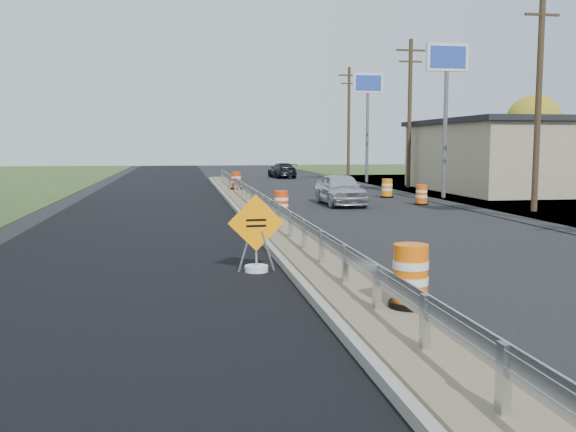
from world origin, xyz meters
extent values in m
plane|color=black|center=(0.00, 0.00, 0.00)|extent=(140.00, 140.00, 0.00)
cube|color=black|center=(-4.40, 10.00, 0.01)|extent=(7.20, 120.00, 0.01)
cube|color=gray|center=(0.00, 8.00, 0.09)|extent=(1.60, 55.00, 0.18)
cube|color=brown|center=(0.00, 8.00, 0.20)|extent=(1.25, 55.00, 0.05)
cube|color=silver|center=(0.00, -10.00, 0.58)|extent=(0.10, 0.15, 0.70)
cube|color=silver|center=(0.00, -8.00, 0.58)|extent=(0.10, 0.15, 0.70)
cube|color=silver|center=(0.00, -6.00, 0.58)|extent=(0.10, 0.15, 0.70)
cube|color=silver|center=(0.00, -4.00, 0.58)|extent=(0.10, 0.15, 0.70)
cube|color=silver|center=(0.00, -2.00, 0.58)|extent=(0.10, 0.15, 0.70)
cube|color=silver|center=(0.00, 0.00, 0.58)|extent=(0.10, 0.15, 0.70)
cube|color=silver|center=(0.00, 2.00, 0.58)|extent=(0.10, 0.15, 0.70)
cube|color=silver|center=(0.00, 4.00, 0.58)|extent=(0.10, 0.15, 0.70)
cube|color=silver|center=(0.00, 6.00, 0.58)|extent=(0.10, 0.15, 0.70)
cube|color=silver|center=(0.00, 8.00, 0.58)|extent=(0.10, 0.15, 0.70)
cube|color=silver|center=(0.00, 10.00, 0.58)|extent=(0.10, 0.15, 0.70)
cube|color=silver|center=(0.00, 12.00, 0.58)|extent=(0.10, 0.15, 0.70)
cube|color=silver|center=(0.00, 14.00, 0.58)|extent=(0.10, 0.15, 0.70)
cube|color=silver|center=(0.00, 16.00, 0.58)|extent=(0.10, 0.15, 0.70)
cube|color=silver|center=(0.00, 18.00, 0.58)|extent=(0.10, 0.15, 0.70)
cube|color=silver|center=(0.00, 20.00, 0.58)|extent=(0.10, 0.15, 0.70)
cube|color=silver|center=(0.00, 22.00, 0.58)|extent=(0.10, 0.15, 0.70)
cube|color=silver|center=(0.00, 24.00, 0.58)|extent=(0.10, 0.15, 0.70)
cube|color=silver|center=(0.00, 26.00, 0.58)|extent=(0.10, 0.15, 0.70)
cube|color=silver|center=(0.00, 28.00, 0.58)|extent=(0.10, 0.15, 0.70)
cube|color=silver|center=(0.00, 30.00, 0.58)|extent=(0.10, 0.15, 0.70)
cube|color=silver|center=(0.00, 32.00, 0.58)|extent=(0.10, 0.15, 0.70)
cube|color=silver|center=(0.00, 9.00, 0.78)|extent=(0.04, 46.00, 0.34)
cube|color=silver|center=(0.00, 9.00, 0.70)|extent=(0.06, 46.00, 0.03)
cube|color=silver|center=(0.00, 9.00, 0.86)|extent=(0.06, 46.00, 0.03)
cube|color=black|center=(12.05, 20.00, 1.60)|extent=(0.08, 7.20, 2.20)
cylinder|color=slate|center=(10.50, 16.00, 3.40)|extent=(0.22, 0.22, 6.80)
cube|color=white|center=(10.50, 16.00, 7.20)|extent=(2.20, 0.25, 1.40)
cube|color=#263FB2|center=(10.50, 16.00, 7.20)|extent=(1.90, 0.30, 1.10)
cylinder|color=slate|center=(10.50, 30.00, 3.40)|extent=(0.22, 0.22, 6.80)
cube|color=white|center=(10.50, 30.00, 7.20)|extent=(2.20, 0.25, 1.40)
cube|color=#263FB2|center=(10.50, 30.00, 7.20)|extent=(1.90, 0.30, 1.10)
cylinder|color=#473523|center=(11.50, 9.00, 4.70)|extent=(0.26, 0.26, 9.40)
cube|color=#473523|center=(11.50, 9.00, 8.00)|extent=(1.50, 0.10, 0.10)
cylinder|color=#473523|center=(11.50, 24.00, 4.70)|extent=(0.26, 0.26, 9.40)
cube|color=#473523|center=(11.50, 24.00, 8.70)|extent=(1.90, 0.12, 0.12)
cube|color=#473523|center=(11.50, 24.00, 8.00)|extent=(1.50, 0.10, 0.10)
cylinder|color=#473523|center=(11.50, 39.00, 4.70)|extent=(0.26, 0.26, 9.40)
cube|color=#473523|center=(11.50, 39.00, 8.70)|extent=(1.90, 0.12, 0.12)
cube|color=#473523|center=(11.50, 39.00, 8.00)|extent=(1.50, 0.10, 0.10)
cylinder|color=#473523|center=(26.00, 34.00, 1.54)|extent=(0.36, 0.36, 3.08)
sphere|color=gold|center=(26.00, 34.00, 4.55)|extent=(4.62, 4.62, 4.62)
cylinder|color=white|center=(-1.40, -1.67, 0.07)|extent=(0.52, 0.52, 0.15)
cube|color=slate|center=(-1.66, -1.67, 0.46)|extent=(0.31, 0.05, 0.90)
cube|color=slate|center=(-1.14, -1.67, 0.46)|extent=(0.31, 0.05, 0.90)
cube|color=slate|center=(-1.40, -1.63, 0.46)|extent=(0.05, 0.23, 0.92)
cube|color=#FF9205|center=(-1.40, -1.67, 1.10)|extent=(1.25, 0.10, 1.25)
cube|color=black|center=(-1.40, -1.69, 1.16)|extent=(0.45, 0.03, 0.05)
cube|color=black|center=(-1.40, -1.69, 1.03)|extent=(0.45, 0.03, 0.05)
cylinder|color=black|center=(0.55, -5.98, 0.28)|extent=(0.69, 0.69, 0.09)
cylinder|color=orange|center=(0.55, -5.98, 0.76)|extent=(0.55, 0.55, 0.96)
cylinder|color=white|center=(0.55, -5.98, 0.92)|extent=(0.57, 0.57, 0.13)
cylinder|color=white|center=(0.55, -5.98, 0.67)|extent=(0.57, 0.57, 0.13)
cylinder|color=black|center=(0.55, 7.16, 0.27)|extent=(0.62, 0.62, 0.08)
cylinder|color=#EF3B0A|center=(0.55, 7.16, 0.71)|extent=(0.50, 0.50, 0.87)
cylinder|color=white|center=(0.55, 7.16, 0.85)|extent=(0.51, 0.51, 0.11)
cylinder|color=white|center=(0.55, 7.16, 0.62)|extent=(0.51, 0.51, 0.11)
cylinder|color=black|center=(0.14, 21.18, 0.28)|extent=(0.68, 0.68, 0.09)
cylinder|color=red|center=(0.14, 21.18, 0.75)|extent=(0.54, 0.54, 0.95)
cylinder|color=white|center=(0.14, 21.18, 0.91)|extent=(0.56, 0.56, 0.12)
cylinder|color=white|center=(0.14, 21.18, 0.66)|extent=(0.56, 0.56, 0.12)
cylinder|color=black|center=(7.98, 12.64, 0.04)|extent=(0.64, 0.64, 0.09)
cylinder|color=#FF540A|center=(7.98, 12.64, 0.49)|extent=(0.51, 0.51, 0.90)
cylinder|color=white|center=(7.98, 12.64, 0.64)|extent=(0.53, 0.53, 0.12)
cylinder|color=white|center=(7.98, 12.64, 0.41)|extent=(0.53, 0.53, 0.12)
cylinder|color=black|center=(7.71, 16.83, 0.05)|extent=(0.68, 0.68, 0.09)
cylinder|color=orange|center=(7.71, 16.83, 0.52)|extent=(0.54, 0.54, 0.95)
cylinder|color=white|center=(7.71, 16.83, 0.68)|extent=(0.56, 0.56, 0.12)
cylinder|color=white|center=(7.71, 16.83, 0.43)|extent=(0.56, 0.56, 0.12)
imported|color=silver|center=(4.28, 13.24, 0.74)|extent=(1.78, 4.35, 1.48)
imported|color=black|center=(5.42, 37.55, 0.62)|extent=(2.07, 4.42, 1.25)
camera|label=1|loc=(-3.02, -15.49, 2.81)|focal=40.00mm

